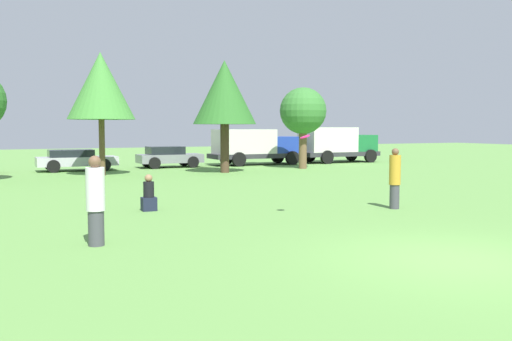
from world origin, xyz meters
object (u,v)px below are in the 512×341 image
(parked_car_grey, at_px, (168,156))
(delivery_truck_blue, at_px, (254,145))
(person_thrower, at_px, (96,201))
(delivery_truck_green, at_px, (336,143))
(bystander_sitting, at_px, (149,196))
(tree_2, at_px, (225,93))
(frisbee, at_px, (305,137))
(person_catcher, at_px, (395,178))
(parked_car_silver, at_px, (75,159))
(tree_3, at_px, (303,112))
(tree_1, at_px, (101,86))

(parked_car_grey, xyz_separation_m, delivery_truck_blue, (5.74, -0.00, 0.58))
(person_thrower, relative_size, delivery_truck_green, 0.32)
(bystander_sitting, height_order, tree_2, tree_2)
(person_thrower, bearing_deg, bystander_sitting, 52.83)
(parked_car_grey, bearing_deg, frisbee, -96.44)
(person_catcher, xyz_separation_m, tree_2, (0.51, 14.62, 3.33))
(frisbee, xyz_separation_m, tree_2, (3.81, 15.00, 2.07))
(person_thrower, bearing_deg, delivery_truck_blue, 47.46)
(frisbee, height_order, delivery_truck_green, delivery_truck_green)
(parked_car_silver, distance_m, delivery_truck_green, 17.39)
(parked_car_grey, relative_size, delivery_truck_blue, 0.63)
(bystander_sitting, bearing_deg, tree_3, 45.52)
(parked_car_silver, xyz_separation_m, delivery_truck_green, (17.38, 0.29, 0.68))
(delivery_truck_blue, height_order, delivery_truck_green, delivery_truck_green)
(person_catcher, bearing_deg, parked_car_silver, -81.21)
(tree_2, xyz_separation_m, delivery_truck_blue, (4.11, 5.02, -2.97))
(bystander_sitting, distance_m, parked_car_silver, 16.55)
(frisbee, distance_m, tree_1, 16.24)
(tree_1, height_order, delivery_truck_blue, tree_1)
(frisbee, relative_size, bystander_sitting, 0.25)
(frisbee, relative_size, delivery_truck_green, 0.05)
(parked_car_silver, height_order, parked_car_grey, parked_car_grey)
(frisbee, xyz_separation_m, bystander_sitting, (-3.39, 3.09, -1.72))
(person_thrower, xyz_separation_m, parked_car_grey, (7.76, 21.22, -0.25))
(delivery_truck_blue, bearing_deg, parked_car_silver, -178.24)
(parked_car_silver, bearing_deg, frisbee, -80.78)
(tree_1, xyz_separation_m, tree_2, (6.27, -0.89, -0.23))
(frisbee, height_order, parked_car_silver, frisbee)
(person_thrower, xyz_separation_m, tree_3, (14.65, 16.96, 2.41))
(parked_car_silver, distance_m, parked_car_grey, 5.46)
(bystander_sitting, xyz_separation_m, parked_car_silver, (0.13, 16.55, 0.20))
(tree_3, height_order, parked_car_silver, tree_3)
(delivery_truck_blue, bearing_deg, tree_3, -75.16)
(frisbee, bearing_deg, bystander_sitting, 137.72)
(person_thrower, distance_m, delivery_truck_green, 28.88)
(person_catcher, relative_size, tree_1, 0.29)
(bystander_sitting, xyz_separation_m, parked_car_grey, (5.57, 16.94, 0.24))
(tree_2, height_order, tree_3, tree_2)
(delivery_truck_blue, bearing_deg, delivery_truck_green, -1.09)
(bystander_sitting, xyz_separation_m, tree_1, (0.94, 12.81, 4.02))
(person_thrower, distance_m, tree_2, 19.01)
(bystander_sitting, xyz_separation_m, tree_2, (7.20, 11.92, 3.79))
(person_thrower, relative_size, tree_1, 0.30)
(person_thrower, height_order, parked_car_silver, person_thrower)
(bystander_sitting, xyz_separation_m, delivery_truck_blue, (11.31, 16.94, 0.82))
(tree_2, xyz_separation_m, tree_3, (5.25, 0.77, -0.90))
(frisbee, xyz_separation_m, tree_1, (-2.46, 15.89, 2.30))
(delivery_truck_green, bearing_deg, tree_3, -140.75)
(bystander_sitting, bearing_deg, tree_2, 58.84)
(tree_1, xyz_separation_m, parked_car_silver, (-0.81, 3.74, -3.82))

